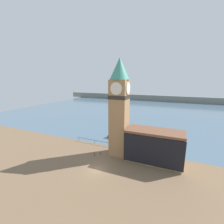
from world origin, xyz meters
TOP-DOWN VIEW (x-y plane):
  - ground_plane at (0.00, 0.00)m, footprint 160.00×160.00m
  - water at (0.00, 71.54)m, footprint 160.00×120.00m
  - far_shoreline at (0.00, 111.54)m, footprint 180.00×3.00m
  - pier_railing at (-6.97, 11.29)m, footprint 11.63×0.08m
  - clock_tower at (1.85, 8.35)m, footprint 4.59×4.59m
  - pier_building at (10.47, 8.09)m, footprint 12.64×5.68m
  - boat_near at (-3.01, 17.69)m, footprint 5.15×1.65m
  - mooring_bollard_near at (-2.25, 6.09)m, footprint 0.26×0.26m
  - mooring_bollard_far at (-3.56, 5.20)m, footprint 0.28×0.28m

SIDE VIEW (x-z plane):
  - water at x=0.00m, z-range 0.00..0.00m
  - ground_plane at x=0.00m, z-range 0.00..0.00m
  - mooring_bollard_far at x=-3.56m, z-range 0.03..0.82m
  - mooring_bollard_near at x=-2.25m, z-range 0.04..0.85m
  - boat_near at x=-3.01m, z-range -0.25..1.52m
  - pier_railing at x=-6.97m, z-range 0.41..1.50m
  - far_shoreline at x=0.00m, z-range 0.00..5.00m
  - pier_building at x=10.47m, z-range 0.02..7.54m
  - clock_tower at x=1.85m, z-range 0.71..24.22m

